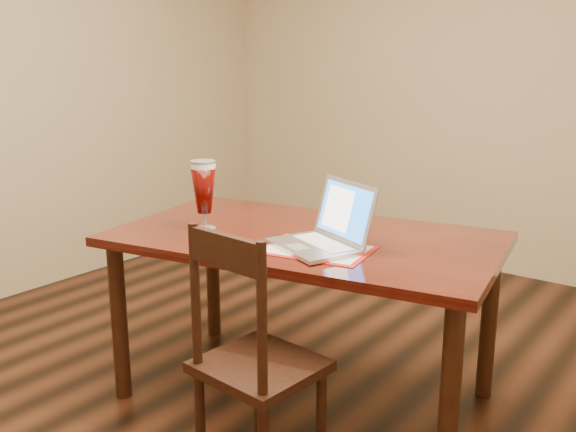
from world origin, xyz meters
The scene contains 3 objects.
ground centered at (0.00, 0.00, 0.00)m, with size 5.00×5.00×0.00m, color black.
dining_table centered at (0.03, 0.20, 0.70)m, with size 1.80×1.21×1.09m.
dining_chair centered at (0.21, -0.36, 0.46)m, with size 0.44×0.43×0.97m.
Camera 1 is at (1.60, -1.99, 1.53)m, focal length 40.00 mm.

